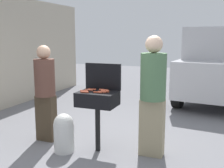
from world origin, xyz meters
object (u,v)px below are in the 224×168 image
object	(u,v)px
hot_dog_2	(105,91)
hot_dog_6	(103,90)
person_left	(45,90)
hot_dog_9	(105,91)
hot_dog_0	(98,92)
hot_dog_4	(84,91)
hot_dog_8	(105,90)
person_right	(153,92)
hot_dog_1	(85,92)
propane_tank	(64,132)
hot_dog_7	(92,89)
hot_dog_3	(102,92)
hot_dog_5	(89,90)
bbq_grill	(98,101)

from	to	relation	value
hot_dog_2	hot_dog_6	xyz separation A→B (m)	(-0.06, 0.07, 0.00)
person_left	hot_dog_9	bearing A→B (deg)	-3.86
hot_dog_0	hot_dog_2	xyz separation A→B (m)	(0.07, 0.14, 0.00)
hot_dog_4	person_left	distance (m)	0.85
hot_dog_0	person_left	size ratio (longest dim) A/B	0.08
hot_dog_0	hot_dog_4	distance (m)	0.24
hot_dog_4	hot_dog_9	xyz separation A→B (m)	(0.31, 0.08, 0.00)
hot_dog_8	person_right	world-z (taller)	person_right
hot_dog_1	hot_dog_4	bearing A→B (deg)	122.45
person_right	hot_dog_0	bearing A→B (deg)	5.64
hot_dog_4	propane_tank	size ratio (longest dim) A/B	0.21
hot_dog_9	hot_dog_7	bearing A→B (deg)	161.63
hot_dog_7	hot_dog_9	size ratio (longest dim) A/B	1.00
hot_dog_7	hot_dog_3	bearing A→B (deg)	-30.67
hot_dog_2	hot_dog_6	bearing A→B (deg)	132.04
hot_dog_2	hot_dog_9	xyz separation A→B (m)	(0.01, -0.04, 0.00)
hot_dog_7	hot_dog_8	bearing A→B (deg)	-0.56
hot_dog_1	hot_dog_6	distance (m)	0.32
hot_dog_5	hot_dog_6	world-z (taller)	same
hot_dog_7	hot_dog_8	size ratio (longest dim) A/B	1.00
hot_dog_5	hot_dog_9	distance (m)	0.28
hot_dog_1	hot_dog_2	xyz separation A→B (m)	(0.25, 0.19, 0.00)
bbq_grill	person_left	size ratio (longest dim) A/B	0.58
hot_dog_5	bbq_grill	bearing A→B (deg)	-8.62
hot_dog_1	hot_dog_5	bearing A→B (deg)	94.72
hot_dog_6	hot_dog_8	bearing A→B (deg)	-34.03
hot_dog_1	hot_dog_5	distance (m)	0.17
hot_dog_5	hot_dog_6	distance (m)	0.22
hot_dog_0	person_right	size ratio (longest dim) A/B	0.07
hot_dog_4	hot_dog_6	bearing A→B (deg)	38.04
hot_dog_0	hot_dog_8	xyz separation A→B (m)	(0.04, 0.18, 0.00)
hot_dog_2	hot_dog_4	xyz separation A→B (m)	(-0.30, -0.12, 0.00)
hot_dog_2	propane_tank	bearing A→B (deg)	-154.48
hot_dog_2	hot_dog_8	size ratio (longest dim) A/B	1.00
hot_dog_5	hot_dog_9	bearing A→B (deg)	-3.44
hot_dog_4	hot_dog_7	distance (m)	0.17
hot_dog_4	hot_dog_7	size ratio (longest dim) A/B	1.00
person_left	person_right	distance (m)	1.86
hot_dog_3	propane_tank	xyz separation A→B (m)	(-0.57, -0.19, -0.65)
hot_dog_2	hot_dog_3	distance (m)	0.09
propane_tank	person_left	distance (m)	0.86
hot_dog_3	hot_dog_7	size ratio (longest dim) A/B	1.00
hot_dog_8	propane_tank	xyz separation A→B (m)	(-0.56, -0.32, -0.65)
person_left	propane_tank	bearing A→B (deg)	-30.41
hot_dog_0	hot_dog_4	bearing A→B (deg)	174.83
hot_dog_5	hot_dog_8	world-z (taller)	same
hot_dog_5	hot_dog_8	bearing A→B (deg)	14.88
propane_tank	person_right	world-z (taller)	person_right
hot_dog_3	hot_dog_9	world-z (taller)	same
hot_dog_9	person_left	world-z (taller)	person_left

